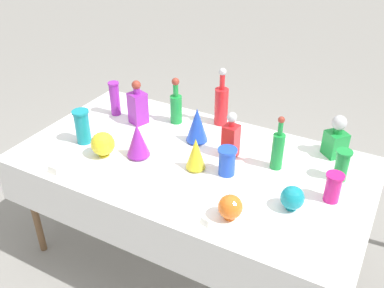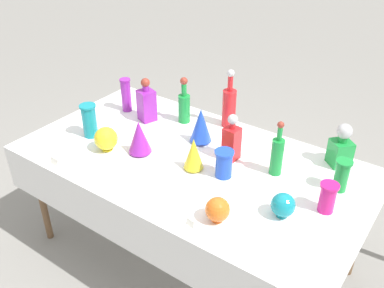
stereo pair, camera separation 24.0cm
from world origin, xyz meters
The scene contains 21 objects.
ground_plane centered at (0.00, 0.00, 0.00)m, with size 40.00×40.00×0.00m, color gray.
display_table centered at (0.00, -0.03, 0.71)m, with size 2.00×1.09×0.76m.
tall_bottle_0 centered at (-0.04, 0.46, 0.90)m, with size 0.09×0.09×0.39m.
tall_bottle_1 centered at (-0.30, 0.34, 0.88)m, with size 0.08×0.08×0.31m.
tall_bottle_2 centered at (0.45, 0.15, 0.88)m, with size 0.07×0.07×0.32m.
square_decanter_0 centered at (0.70, 0.43, 0.87)m, with size 0.15×0.15×0.26m.
square_decanter_1 centered at (-0.52, 0.21, 0.88)m, with size 0.13×0.13×0.30m.
square_decanter_2 centered at (0.18, 0.13, 0.88)m, with size 0.09×0.09×0.28m.
slender_vase_0 centered at (0.79, 0.01, 0.84)m, with size 0.09×0.09×0.16m.
slender_vase_1 centered at (0.23, -0.04, 0.84)m, with size 0.11×0.11×0.16m.
slender_vase_2 centered at (0.78, 0.21, 0.86)m, with size 0.09×0.09×0.18m.
slender_vase_3 centered at (-0.67, -0.15, 0.87)m, with size 0.10×0.10×0.21m.
slender_vase_4 centered at (-0.72, 0.24, 0.88)m, with size 0.07×0.07×0.23m.
fluted_vase_0 centered at (-0.29, -0.12, 0.87)m, with size 0.14×0.14×0.21m.
fluted_vase_1 centered at (-0.07, 0.19, 0.88)m, with size 0.13×0.13×0.22m.
fluted_vase_2 centered at (0.06, -0.07, 0.86)m, with size 0.11×0.11×0.19m.
round_bowl_0 centered at (0.63, -0.15, 0.83)m, with size 0.12×0.12×0.12m.
round_bowl_1 centered at (0.40, -0.36, 0.83)m, with size 0.12×0.12×0.13m.
round_bowl_2 centered at (-0.47, -0.21, 0.84)m, with size 0.14×0.14×0.15m.
price_tag_left centered at (-0.59, -0.49, 0.78)m, with size 0.06×0.01×0.04m, color white.
price_tag_center centered at (0.32, -0.46, 0.78)m, with size 0.05×0.01×0.04m, color white.
Camera 2 is at (1.18, -1.67, 2.12)m, focal length 40.00 mm.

